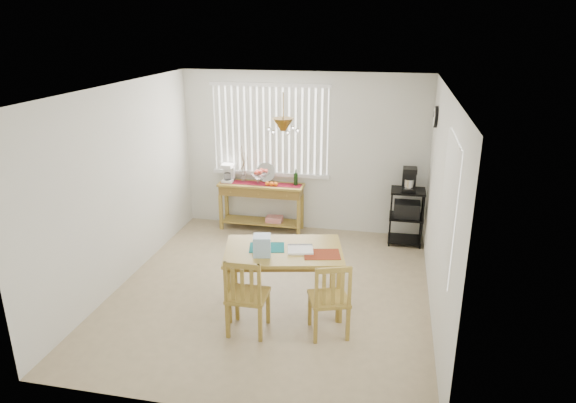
% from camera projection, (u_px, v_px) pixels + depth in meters
% --- Properties ---
extents(ground, '(4.00, 4.50, 0.01)m').
position_uv_depth(ground, '(272.00, 291.00, 6.70)').
color(ground, tan).
extents(room_shell, '(4.20, 4.70, 2.70)m').
position_uv_depth(room_shell, '(271.00, 165.00, 6.16)').
color(room_shell, silver).
rests_on(room_shell, ground).
extents(sideboard, '(1.41, 0.40, 0.80)m').
position_uv_depth(sideboard, '(262.00, 195.00, 8.51)').
color(sideboard, '#A48837').
rests_on(sideboard, ground).
extents(sideboard_items, '(1.34, 0.33, 0.61)m').
position_uv_depth(sideboard_items, '(248.00, 176.00, 8.46)').
color(sideboard_items, maroon).
rests_on(sideboard_items, sideboard).
extents(wire_cart, '(0.52, 0.42, 0.88)m').
position_uv_depth(wire_cart, '(407.00, 211.00, 7.97)').
color(wire_cart, black).
rests_on(wire_cart, ground).
extents(cart_items, '(0.21, 0.25, 0.36)m').
position_uv_depth(cart_items, '(409.00, 179.00, 7.81)').
color(cart_items, black).
rests_on(cart_items, wire_cart).
extents(dining_table, '(1.56, 1.18, 0.75)m').
position_uv_depth(dining_table, '(284.00, 256.00, 6.15)').
color(dining_table, '#A48837').
rests_on(dining_table, ground).
extents(table_items, '(1.15, 0.52, 0.24)m').
position_uv_depth(table_items, '(272.00, 247.00, 5.98)').
color(table_items, '#136A6F').
rests_on(table_items, dining_table).
extents(chair_left, '(0.44, 0.44, 0.94)m').
position_uv_depth(chair_left, '(247.00, 296.00, 5.65)').
color(chair_left, '#A48837').
rests_on(chair_left, ground).
extents(chair_right, '(0.53, 0.53, 0.91)m').
position_uv_depth(chair_right, '(330.00, 299.00, 5.61)').
color(chair_right, '#A48837').
rests_on(chair_right, ground).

